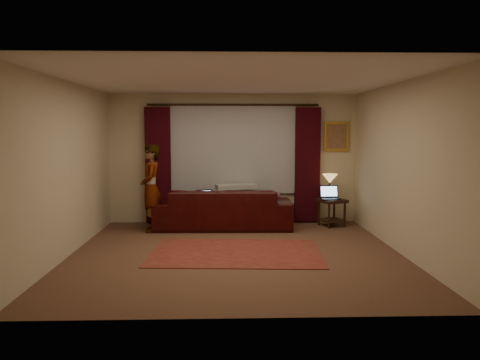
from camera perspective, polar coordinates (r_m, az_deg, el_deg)
name	(u,v)px	position (r m, az deg, el deg)	size (l,w,h in m)	color
floor	(236,254)	(7.23, -0.50, -8.95)	(5.00, 5.00, 0.01)	brown
ceiling	(236,80)	(7.02, -0.52, 12.05)	(5.00, 5.00, 0.02)	silver
wall_back	(233,159)	(9.50, -0.85, 2.61)	(5.00, 0.02, 2.60)	beige
wall_front	(242,189)	(4.52, 0.22, -1.10)	(5.00, 0.02, 2.60)	beige
wall_left	(67,169)	(7.39, -20.29, 1.28)	(0.02, 5.00, 2.60)	beige
wall_right	(401,168)	(7.49, 18.98, 1.39)	(0.02, 5.00, 2.60)	beige
sheer_curtain	(233,149)	(9.43, -0.85, 3.81)	(2.50, 0.05, 1.80)	#9E9FA7
drape_left	(158,165)	(9.49, -9.93, 1.80)	(0.50, 0.14, 2.30)	black
drape_right	(307,165)	(9.54, 8.21, 1.85)	(0.50, 0.14, 2.30)	black
curtain_rod	(233,105)	(9.39, -0.85, 9.17)	(0.04, 0.04, 3.40)	black
picture_frame	(336,136)	(9.72, 11.68, 5.22)	(0.50, 0.04, 0.60)	gold
sofa	(223,201)	(8.98, -2.05, -2.55)	(2.60, 1.13, 1.05)	black
throw_blanket	(236,173)	(9.19, -0.48, 0.91)	(0.78, 0.31, 0.09)	#A09E98
clothing_pile	(268,196)	(8.84, 3.40, -2.01)	(0.50, 0.38, 0.21)	brown
laptop_sofa	(206,197)	(8.75, -4.20, -2.04)	(0.31, 0.34, 0.23)	black
area_rug	(236,252)	(7.24, -0.50, -8.82)	(2.58, 1.72, 0.01)	maroon
end_table	(332,213)	(9.35, 11.11, -3.92)	(0.47, 0.47, 0.54)	black
tiffany_lamp	(330,186)	(9.40, 10.89, -0.74)	(0.30, 0.30, 0.48)	#9A7A46
laptop_table	(331,193)	(9.25, 10.99, -1.51)	(0.36, 0.40, 0.27)	black
person	(151,188)	(8.78, -10.80, -1.00)	(0.47, 0.47, 1.61)	#A09E98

